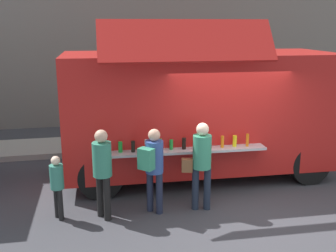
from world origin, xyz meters
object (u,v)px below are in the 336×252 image
(food_truck_main, at_px, (199,110))
(customer_mid_with_backpack, at_px, (153,163))
(trash_bin, at_px, (298,125))
(customer_rear_waiting, at_px, (102,166))
(child_near_queue, at_px, (57,182))
(customer_front_ordering, at_px, (201,159))

(food_truck_main, bearing_deg, customer_mid_with_backpack, -126.06)
(food_truck_main, height_order, customer_mid_with_backpack, food_truck_main)
(trash_bin, bearing_deg, customer_rear_waiting, -146.17)
(trash_bin, xyz_separation_m, customer_rear_waiting, (-6.09, -4.08, 0.56))
(trash_bin, relative_size, child_near_queue, 0.73)
(customer_front_ordering, xyz_separation_m, customer_mid_with_backpack, (-0.89, 0.03, -0.02))
(child_near_queue, bearing_deg, food_truck_main, -0.32)
(food_truck_main, bearing_deg, child_near_queue, -150.09)
(customer_mid_with_backpack, distance_m, customer_rear_waiting, 0.91)
(customer_front_ordering, relative_size, customer_mid_with_backpack, 1.05)
(customer_rear_waiting, bearing_deg, customer_front_ordering, -31.61)
(food_truck_main, distance_m, customer_front_ordering, 1.91)
(trash_bin, bearing_deg, child_near_queue, -150.17)
(food_truck_main, relative_size, trash_bin, 6.94)
(food_truck_main, distance_m, customer_rear_waiting, 2.93)
(food_truck_main, relative_size, child_near_queue, 5.05)
(trash_bin, height_order, customer_rear_waiting, customer_rear_waiting)
(food_truck_main, xyz_separation_m, customer_front_ordering, (-0.47, -1.77, -0.54))
(food_truck_main, distance_m, child_near_queue, 3.57)
(customer_rear_waiting, height_order, child_near_queue, customer_rear_waiting)
(customer_front_ordering, xyz_separation_m, customer_rear_waiting, (-1.80, 0.01, -0.01))
(customer_front_ordering, bearing_deg, trash_bin, -33.78)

